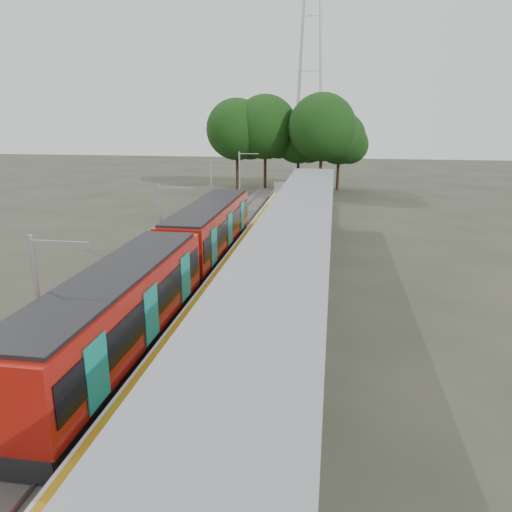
{
  "coord_description": "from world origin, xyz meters",
  "views": [
    {
      "loc": [
        3.22,
        -7.17,
        9.14
      ],
      "look_at": [
        -0.45,
        16.34,
        2.3
      ],
      "focal_mm": 35.0,
      "sensor_mm": 36.0,
      "label": 1
    }
  ],
  "objects_px": {
    "bench_near": "(276,438)",
    "bench_far": "(320,223)",
    "train": "(175,260)",
    "info_pillar_near": "(246,478)",
    "bench_mid": "(320,255)",
    "litter_bin": "(300,314)",
    "info_pillar_far": "(291,222)"
  },
  "relations": [
    {
      "from": "bench_near",
      "to": "bench_far",
      "type": "distance_m",
      "value": 24.41
    },
    {
      "from": "train",
      "to": "info_pillar_near",
      "type": "bearing_deg",
      "value": -66.95
    },
    {
      "from": "bench_mid",
      "to": "litter_bin",
      "type": "xyz_separation_m",
      "value": [
        -0.49,
        -8.4,
        -0.11
      ]
    },
    {
      "from": "info_pillar_far",
      "to": "bench_near",
      "type": "bearing_deg",
      "value": -88.2
    },
    {
      "from": "info_pillar_near",
      "to": "train",
      "type": "bearing_deg",
      "value": 130.02
    },
    {
      "from": "train",
      "to": "bench_far",
      "type": "height_order",
      "value": "train"
    },
    {
      "from": "train",
      "to": "info_pillar_near",
      "type": "xyz_separation_m",
      "value": [
        6.17,
        -14.51,
        -0.24
      ]
    },
    {
      "from": "bench_mid",
      "to": "info_pillar_near",
      "type": "xyz_separation_m",
      "value": [
        -0.94,
        -18.29,
        0.26
      ]
    },
    {
      "from": "bench_near",
      "to": "bench_mid",
      "type": "xyz_separation_m",
      "value": [
        0.51,
        16.42,
        0.07
      ]
    },
    {
      "from": "info_pillar_near",
      "to": "bench_near",
      "type": "bearing_deg",
      "value": 94.28
    },
    {
      "from": "train",
      "to": "info_pillar_near",
      "type": "height_order",
      "value": "train"
    },
    {
      "from": "train",
      "to": "bench_mid",
      "type": "distance_m",
      "value": 8.07
    },
    {
      "from": "bench_near",
      "to": "bench_far",
      "type": "height_order",
      "value": "bench_far"
    },
    {
      "from": "bench_mid",
      "to": "info_pillar_far",
      "type": "relative_size",
      "value": 0.91
    },
    {
      "from": "train",
      "to": "info_pillar_near",
      "type": "distance_m",
      "value": 15.77
    },
    {
      "from": "bench_mid",
      "to": "bench_far",
      "type": "distance_m",
      "value": 7.99
    },
    {
      "from": "litter_bin",
      "to": "info_pillar_near",
      "type": "bearing_deg",
      "value": -92.57
    },
    {
      "from": "bench_mid",
      "to": "info_pillar_far",
      "type": "height_order",
      "value": "info_pillar_far"
    },
    {
      "from": "bench_far",
      "to": "litter_bin",
      "type": "xyz_separation_m",
      "value": [
        -0.26,
        -16.39,
        -0.16
      ]
    },
    {
      "from": "bench_near",
      "to": "bench_mid",
      "type": "bearing_deg",
      "value": 71.8
    },
    {
      "from": "info_pillar_far",
      "to": "bench_far",
      "type": "bearing_deg",
      "value": 12.06
    },
    {
      "from": "bench_near",
      "to": "info_pillar_far",
      "type": "bearing_deg",
      "value": 77.76
    },
    {
      "from": "litter_bin",
      "to": "bench_near",
      "type": "bearing_deg",
      "value": -90.17
    },
    {
      "from": "bench_mid",
      "to": "bench_far",
      "type": "xyz_separation_m",
      "value": [
        -0.24,
        7.99,
        0.06
      ]
    },
    {
      "from": "bench_near",
      "to": "info_pillar_near",
      "type": "distance_m",
      "value": 1.95
    },
    {
      "from": "bench_far",
      "to": "info_pillar_near",
      "type": "bearing_deg",
      "value": -99.26
    },
    {
      "from": "train",
      "to": "bench_near",
      "type": "relative_size",
      "value": 19.87
    },
    {
      "from": "bench_near",
      "to": "bench_mid",
      "type": "relative_size",
      "value": 0.88
    },
    {
      "from": "train",
      "to": "litter_bin",
      "type": "bearing_deg",
      "value": -34.89
    },
    {
      "from": "bench_near",
      "to": "bench_far",
      "type": "bearing_deg",
      "value": 72.94
    },
    {
      "from": "info_pillar_near",
      "to": "bench_far",
      "type": "bearing_deg",
      "value": 105.44
    },
    {
      "from": "bench_mid",
      "to": "info_pillar_far",
      "type": "distance_m",
      "value": 7.8
    }
  ]
}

